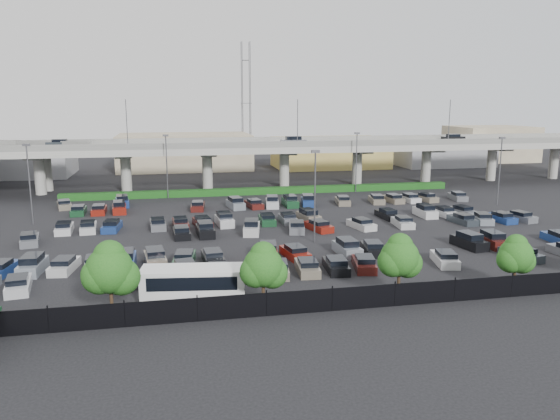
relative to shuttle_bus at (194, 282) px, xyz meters
name	(u,v)px	position (x,y,z in m)	size (l,w,h in m)	color
ground	(298,226)	(14.05, 23.47, -1.43)	(280.00, 280.00, 0.00)	black
overpass	(256,149)	(13.84, 55.47, 5.54)	(150.00, 13.00, 15.80)	gray
hedge	(264,191)	(14.05, 48.47, -0.88)	(66.00, 1.60, 1.10)	#174313
fence	(382,296)	(13.99, -4.53, -0.53)	(70.00, 0.10, 2.00)	black
tree_row	(385,257)	(14.75, -3.06, 2.09)	(65.07, 3.66, 5.94)	#332316
shuttle_bus	(194,282)	(0.00, 0.00, 0.00)	(8.48, 3.88, 2.63)	white
parked_cars	(289,228)	(12.17, 20.17, -0.82)	(63.28, 41.70, 1.67)	gray
light_poles	(263,176)	(9.92, 25.47, 4.81)	(66.90, 48.38, 10.30)	#4D4D53
distant_buildings	(289,151)	(26.42, 85.28, 2.31)	(138.00, 24.00, 9.00)	gray
comm_tower	(246,101)	(18.05, 97.47, 14.18)	(2.40, 2.40, 30.00)	#4D4D53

